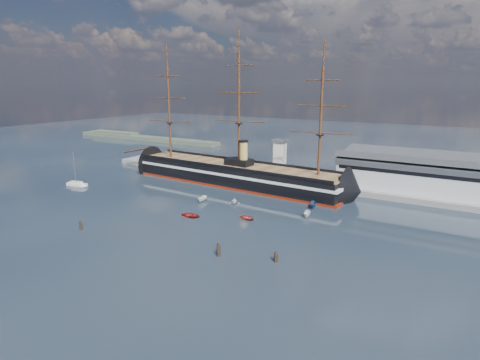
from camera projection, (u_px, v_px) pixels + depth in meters
The scene contains 16 objects.
ground at pixel (229, 200), 135.39m from camera, with size 600.00×600.00×0.00m, color black.
quay at pixel (298, 182), 160.35m from camera, with size 180.00×18.00×2.00m, color slate.
warehouse at pixel (433, 174), 137.73m from camera, with size 63.00×21.00×11.60m.
quay_tower at pixel (280, 158), 159.06m from camera, with size 5.00×5.00×15.00m.
shoreline at pixel (136, 137), 283.95m from camera, with size 120.00×10.00×4.00m.
warship at pixel (231, 173), 157.00m from camera, with size 113.35×21.70×53.94m.
sailboat at pixel (77, 184), 153.94m from camera, with size 8.60×3.74×13.30m.
motorboat_a at pixel (202, 202), 133.52m from camera, with size 5.80×2.13×2.32m, color white.
motorboat_b at pixel (191, 217), 118.23m from camera, with size 3.73×1.49×1.74m, color #A32524.
motorboat_c at pixel (307, 217), 117.97m from camera, with size 5.56×2.04×2.23m, color white.
motorboat_d at pixel (234, 204), 131.35m from camera, with size 6.33×2.74×2.32m, color silver.
motorboat_e at pixel (247, 219), 116.34m from camera, with size 3.16×1.26×1.48m, color #9B352B.
motorboat_f at pixel (313, 208), 126.93m from camera, with size 5.96×2.18×2.38m, color navy.
piling_near_left at pixel (81, 230), 108.10m from camera, with size 0.64×0.64×3.18m, color black.
piling_near_right at pixel (218, 256), 91.66m from camera, with size 0.64×0.64×3.76m, color black.
piling_far_right at pixel (276, 262), 88.61m from camera, with size 0.64×0.64×3.11m, color black.
Camera 1 is at (70.33, -69.37, 38.54)m, focal length 30.00 mm.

